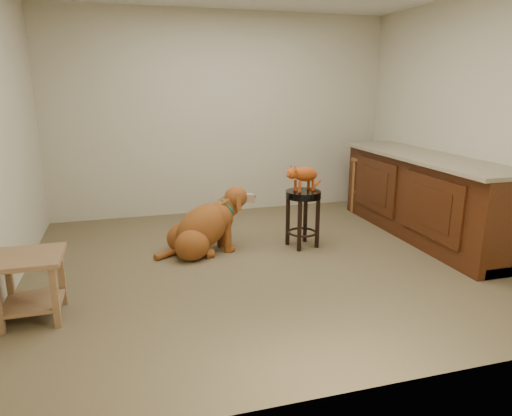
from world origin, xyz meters
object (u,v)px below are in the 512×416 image
object	(u,v)px
padded_stool	(303,207)
side_table	(30,277)
wood_stool	(372,186)
tabby_kitten	(303,175)
golden_retriever	(204,228)

from	to	relation	value
padded_stool	side_table	size ratio (longest dim) A/B	1.22
wood_stool	tabby_kitten	distance (m)	1.69
padded_stool	tabby_kitten	xyz separation A→B (m)	(-0.01, -0.00, 0.35)
padded_stool	golden_retriever	size ratio (longest dim) A/B	0.55
wood_stool	golden_retriever	size ratio (longest dim) A/B	0.68
wood_stool	golden_retriever	xyz separation A→B (m)	(-2.40, -0.84, -0.13)
padded_stool	side_table	distance (m)	2.67
side_table	golden_retriever	distance (m)	1.78
wood_stool	side_table	size ratio (longest dim) A/B	1.52
padded_stool	wood_stool	distance (m)	1.64
wood_stool	tabby_kitten	xyz separation A→B (m)	(-1.36, -0.93, 0.39)
golden_retriever	padded_stool	bearing A→B (deg)	-16.01
golden_retriever	tabby_kitten	size ratio (longest dim) A/B	2.35
tabby_kitten	side_table	bearing A→B (deg)	-172.07
padded_stool	tabby_kitten	size ratio (longest dim) A/B	1.29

